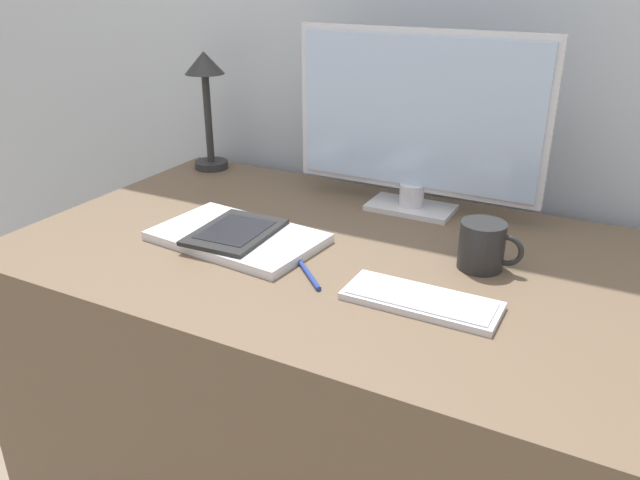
% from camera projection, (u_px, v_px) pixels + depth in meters
% --- Properties ---
extents(wall_back, '(3.60, 0.05, 2.40)m').
position_uv_depth(wall_back, '(420.00, 0.00, 1.45)').
color(wall_back, '#B2BCC6').
rests_on(wall_back, ground_plane).
extents(desk, '(1.26, 0.78, 0.75)m').
position_uv_depth(desk, '(328.00, 398.00, 1.41)').
color(desk, brown).
rests_on(desk, ground_plane).
extents(monitor, '(0.57, 0.11, 0.40)m').
position_uv_depth(monitor, '(417.00, 121.00, 1.36)').
color(monitor, silver).
rests_on(monitor, desk).
extents(keyboard, '(0.26, 0.10, 0.01)m').
position_uv_depth(keyboard, '(421.00, 300.00, 1.04)').
color(keyboard, silver).
rests_on(keyboard, desk).
extents(laptop, '(0.36, 0.24, 0.02)m').
position_uv_depth(laptop, '(237.00, 237.00, 1.28)').
color(laptop, silver).
rests_on(laptop, desk).
extents(ereader, '(0.15, 0.20, 0.01)m').
position_uv_depth(ereader, '(235.00, 232.00, 1.27)').
color(ereader, black).
rests_on(ereader, laptop).
extents(desk_lamp, '(0.11, 0.11, 0.32)m').
position_uv_depth(desk_lamp, '(206.00, 88.00, 1.65)').
color(desk_lamp, '#282828').
rests_on(desk_lamp, desk).
extents(coffee_mug, '(0.12, 0.08, 0.09)m').
position_uv_depth(coffee_mug, '(483.00, 246.00, 1.15)').
color(coffee_mug, black).
rests_on(coffee_mug, desk).
extents(pen, '(0.10, 0.10, 0.01)m').
position_uv_depth(pen, '(308.00, 273.00, 1.14)').
color(pen, navy).
rests_on(pen, desk).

